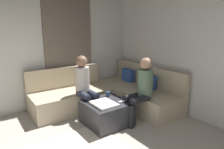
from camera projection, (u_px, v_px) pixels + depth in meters
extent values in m
cube|color=silver|center=(3.00, 48.00, 3.76)|extent=(0.12, 6.00, 2.70)
cube|color=#726659|center=(69.00, 49.00, 4.43)|extent=(0.06, 1.10, 2.50)
cube|color=#C6B593|center=(136.00, 96.00, 4.46)|extent=(2.10, 0.85, 0.42)
cube|color=#C6B593|center=(148.00, 75.00, 4.56)|extent=(2.10, 0.14, 0.45)
cube|color=#C6B593|center=(72.00, 100.00, 4.24)|extent=(0.85, 1.70, 0.42)
cube|color=#C6B593|center=(65.00, 77.00, 4.42)|extent=(0.14, 1.70, 0.45)
cube|color=#3359B2|center=(128.00, 77.00, 4.88)|extent=(0.36, 0.12, 0.36)
cube|color=#3359B2|center=(148.00, 83.00, 4.32)|extent=(0.36, 0.12, 0.36)
cube|color=#333338|center=(107.00, 113.00, 3.59)|extent=(0.76, 0.76, 0.42)
cube|color=white|center=(104.00, 104.00, 3.39)|extent=(0.44, 0.36, 0.04)
cylinder|color=#334C72|center=(108.00, 94.00, 3.81)|extent=(0.08, 0.08, 0.10)
cube|color=white|center=(122.00, 102.00, 3.52)|extent=(0.05, 0.15, 0.02)
cylinder|color=black|center=(131.00, 116.00, 3.44)|extent=(0.12, 0.12, 0.42)
cylinder|color=black|center=(125.00, 113.00, 3.59)|extent=(0.12, 0.12, 0.42)
cylinder|color=black|center=(140.00, 99.00, 3.49)|extent=(0.12, 0.40, 0.12)
cylinder|color=black|center=(133.00, 97.00, 3.64)|extent=(0.12, 0.40, 0.12)
cylinder|color=#597259|center=(145.00, 83.00, 3.62)|extent=(0.28, 0.28, 0.50)
sphere|color=tan|center=(146.00, 64.00, 3.54)|extent=(0.22, 0.22, 0.22)
cylinder|color=#2D3347|center=(97.00, 110.00, 3.71)|extent=(0.12, 0.12, 0.42)
cylinder|color=#2D3347|center=(89.00, 112.00, 3.61)|extent=(0.12, 0.12, 0.42)
cylinder|color=#2D3347|center=(92.00, 93.00, 3.81)|extent=(0.40, 0.12, 0.12)
cylinder|color=#2D3347|center=(83.00, 95.00, 3.71)|extent=(0.40, 0.12, 0.12)
cylinder|color=beige|center=(82.00, 80.00, 3.86)|extent=(0.28, 0.28, 0.50)
sphere|color=#8C664C|center=(82.00, 61.00, 3.77)|extent=(0.22, 0.22, 0.22)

